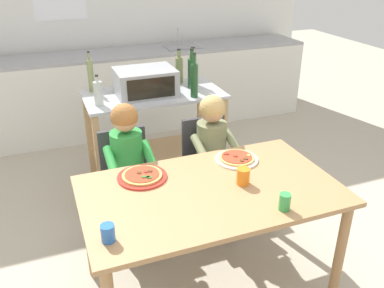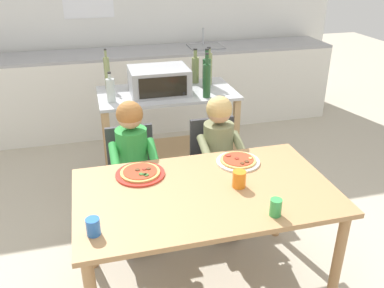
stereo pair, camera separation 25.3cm
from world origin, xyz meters
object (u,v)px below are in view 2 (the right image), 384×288
at_px(bottle_dark_olive_oil, 107,72).
at_px(pizza_plate_white, 238,161).
at_px(bottle_clear_vinegar, 207,80).
at_px(pizza_plate_red_rimmed, 140,173).
at_px(dining_table, 205,203).
at_px(drinking_cup_green, 276,207).
at_px(kitchen_island_cart, 168,123).
at_px(bottle_brown_beer, 111,90).
at_px(dining_chair_left, 133,173).
at_px(drinking_cup_blue, 93,227).
at_px(child_in_olive_shirt, 221,149).
at_px(drinking_cup_orange, 239,179).
at_px(toaster_oven, 159,81).
at_px(bottle_slim_sauce, 209,68).
at_px(bottle_tall_green_wine, 207,73).
at_px(dining_chair_right, 215,164).
at_px(bottle_squat_spirits, 195,69).
at_px(child_in_green_shirt, 133,158).

relative_size(bottle_dark_olive_oil, pizza_plate_white, 1.22).
xyz_separation_m(bottle_clear_vinegar, pizza_plate_red_rimmed, (-0.68, -0.88, -0.27)).
bearing_deg(pizza_plate_white, dining_table, -138.72).
bearing_deg(drinking_cup_green, kitchen_island_cart, 97.54).
bearing_deg(bottle_brown_beer, dining_chair_left, -80.39).
xyz_separation_m(pizza_plate_red_rimmed, drinking_cup_blue, (-0.30, -0.51, 0.03)).
bearing_deg(child_in_olive_shirt, drinking_cup_blue, -137.31).
xyz_separation_m(pizza_plate_white, drinking_cup_orange, (-0.10, -0.28, 0.04)).
relative_size(kitchen_island_cart, child_in_olive_shirt, 1.12).
bearing_deg(pizza_plate_red_rimmed, bottle_brown_beer, 94.87).
bearing_deg(toaster_oven, pizza_plate_red_rimmed, -106.74).
bearing_deg(bottle_dark_olive_oil, drinking_cup_blue, -96.82).
bearing_deg(bottle_clear_vinegar, bottle_slim_sauce, 70.83).
height_order(bottle_clear_vinegar, drinking_cup_green, bottle_clear_vinegar).
height_order(toaster_oven, dining_chair_left, toaster_oven).
xyz_separation_m(bottle_tall_green_wine, bottle_brown_beer, (-0.83, -0.15, -0.04)).
xyz_separation_m(toaster_oven, drinking_cup_orange, (0.21, -1.35, -0.20)).
xyz_separation_m(bottle_tall_green_wine, bottle_dark_olive_oil, (-0.83, 0.21, 0.00)).
distance_m(toaster_oven, bottle_tall_green_wine, 0.42).
bearing_deg(pizza_plate_red_rimmed, dining_chair_right, 36.56).
relative_size(bottle_brown_beer, drinking_cup_green, 2.57).
bearing_deg(bottle_squat_spirits, bottle_slim_sauce, -41.55).
xyz_separation_m(bottle_squat_spirits, bottle_slim_sauce, (0.10, -0.09, 0.02)).
bearing_deg(bottle_clear_vinegar, drinking_cup_blue, -125.11).
bearing_deg(pizza_plate_white, dining_chair_left, 142.85).
bearing_deg(pizza_plate_white, bottle_dark_olive_oil, 118.29).
bearing_deg(bottle_brown_beer, bottle_squat_spirits, 22.90).
bearing_deg(dining_chair_right, bottle_brown_beer, 145.51).
bearing_deg(dining_table, child_in_olive_shirt, 64.07).
distance_m(dining_chair_left, pizza_plate_white, 0.84).
relative_size(bottle_slim_sauce, dining_table, 0.23).
bearing_deg(pizza_plate_white, drinking_cup_green, -91.54).
distance_m(bottle_brown_beer, dining_table, 1.33).
height_order(child_in_green_shirt, pizza_plate_white, child_in_green_shirt).
relative_size(drinking_cup_orange, drinking_cup_blue, 1.13).
bearing_deg(bottle_brown_beer, dining_chair_right, -34.49).
bearing_deg(child_in_olive_shirt, drinking_cup_orange, -98.97).
height_order(dining_chair_left, drinking_cup_blue, drinking_cup_blue).
xyz_separation_m(bottle_tall_green_wine, pizza_plate_red_rimmed, (-0.75, -1.11, -0.27)).
relative_size(dining_chair_left, pizza_plate_red_rimmed, 2.70).
distance_m(bottle_clear_vinegar, drinking_cup_blue, 1.72).
relative_size(pizza_plate_white, drinking_cup_orange, 2.81).
height_order(dining_table, child_in_olive_shirt, child_in_olive_shirt).
height_order(bottle_brown_beer, child_in_olive_shirt, bottle_brown_beer).
bearing_deg(toaster_oven, bottle_tall_green_wine, 4.36).
xyz_separation_m(bottle_clear_vinegar, drinking_cup_green, (-0.06, -1.47, -0.24)).
height_order(bottle_clear_vinegar, pizza_plate_white, bottle_clear_vinegar).
bearing_deg(bottle_brown_beer, toaster_oven, 16.25).
bearing_deg(pizza_plate_white, kitchen_island_cart, 102.27).
xyz_separation_m(drinking_cup_green, drinking_cup_blue, (-0.91, 0.08, -0.00)).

